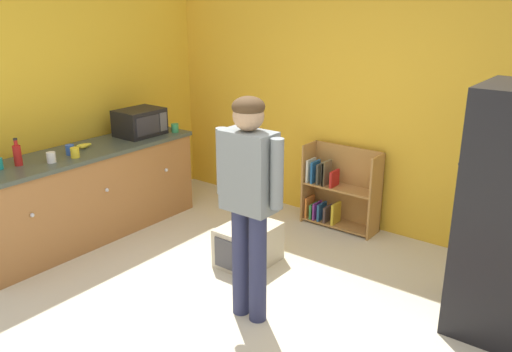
% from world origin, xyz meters
% --- Properties ---
extents(ground_plane, '(12.00, 12.00, 0.00)m').
position_xyz_m(ground_plane, '(0.00, 0.00, 0.00)').
color(ground_plane, beige).
rests_on(ground_plane, ground).
extents(back_wall, '(5.20, 0.06, 2.70)m').
position_xyz_m(back_wall, '(0.00, 2.33, 1.35)').
color(back_wall, gold).
rests_on(back_wall, ground).
extents(left_side_wall, '(0.06, 2.99, 2.70)m').
position_xyz_m(left_side_wall, '(-2.63, 0.80, 1.35)').
color(left_side_wall, yellow).
rests_on(left_side_wall, ground).
extents(kitchen_counter, '(0.65, 2.36, 0.90)m').
position_xyz_m(kitchen_counter, '(-2.20, 0.40, 0.45)').
color(kitchen_counter, '#9C6636').
rests_on(kitchen_counter, ground).
extents(bookshelf, '(0.80, 0.28, 0.85)m').
position_xyz_m(bookshelf, '(-0.35, 2.15, 0.38)').
color(bookshelf, '#B17F41').
rests_on(bookshelf, ground).
extents(standing_person, '(0.57, 0.23, 1.69)m').
position_xyz_m(standing_person, '(-0.04, 0.23, 1.03)').
color(standing_person, '#2C3053').
rests_on(standing_person, ground).
extents(pet_carrier, '(0.42, 0.55, 0.36)m').
position_xyz_m(pet_carrier, '(-0.57, 0.90, 0.18)').
color(pet_carrier, beige).
rests_on(pet_carrier, ground).
extents(microwave, '(0.37, 0.48, 0.28)m').
position_xyz_m(microwave, '(-2.21, 1.13, 1.04)').
color(microwave, black).
rests_on(microwave, kitchen_counter).
extents(banana_bunch, '(0.12, 0.16, 0.04)m').
position_xyz_m(banana_bunch, '(-2.24, 0.45, 0.93)').
color(banana_bunch, yellow).
rests_on(banana_bunch, kitchen_counter).
extents(ketchup_bottle, '(0.07, 0.07, 0.25)m').
position_xyz_m(ketchup_bottle, '(-2.24, -0.24, 1.00)').
color(ketchup_bottle, red).
rests_on(ketchup_bottle, kitchen_counter).
extents(blue_cup, '(0.08, 0.08, 0.09)m').
position_xyz_m(blue_cup, '(-2.16, 0.23, 0.95)').
color(blue_cup, blue).
rests_on(blue_cup, kitchen_counter).
extents(yellow_cup, '(0.08, 0.08, 0.09)m').
position_xyz_m(yellow_cup, '(-2.04, 0.20, 0.95)').
color(yellow_cup, yellow).
rests_on(yellow_cup, kitchen_counter).
extents(green_cup, '(0.08, 0.08, 0.09)m').
position_xyz_m(green_cup, '(-2.01, 1.44, 0.95)').
color(green_cup, '#349452').
rests_on(green_cup, kitchen_counter).
extents(white_cup, '(0.08, 0.08, 0.09)m').
position_xyz_m(white_cup, '(-2.08, -0.02, 0.95)').
color(white_cup, white).
rests_on(white_cup, kitchen_counter).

